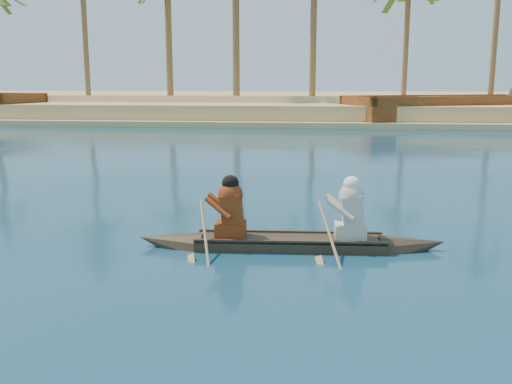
# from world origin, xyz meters

# --- Properties ---
(ground) EXTENTS (160.00, 160.00, 0.00)m
(ground) POSITION_xyz_m (0.00, 0.00, 0.00)
(ground) COLOR #0C3852
(ground) RESTS_ON ground
(sandy_embankment) EXTENTS (150.00, 51.00, 1.50)m
(sandy_embankment) POSITION_xyz_m (0.00, 46.89, 0.53)
(sandy_embankment) COLOR tan
(sandy_embankment) RESTS_ON ground
(palm_grove) EXTENTS (110.00, 14.00, 16.00)m
(palm_grove) POSITION_xyz_m (0.00, 35.00, 8.00)
(palm_grove) COLOR #325D20
(palm_grove) RESTS_ON ground
(shrub_cluster) EXTENTS (100.00, 6.00, 2.40)m
(shrub_cluster) POSITION_xyz_m (0.00, 31.50, 1.20)
(shrub_cluster) COLOR #1C3513
(shrub_cluster) RESTS_ON ground
(canoe) EXTENTS (5.24, 0.98, 1.44)m
(canoe) POSITION_xyz_m (-3.78, -2.43, 0.28)
(canoe) COLOR #3A2F20
(canoe) RESTS_ON ground
(barge_mid) EXTENTS (13.78, 9.35, 2.19)m
(barge_mid) POSITION_xyz_m (4.78, 27.00, 0.77)
(barge_mid) COLOR brown
(barge_mid) RESTS_ON ground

